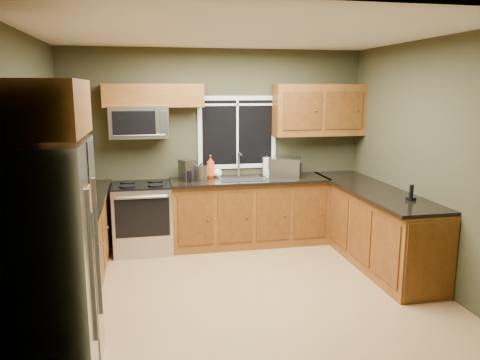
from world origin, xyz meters
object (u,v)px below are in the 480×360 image
object	(u,v)px
microwave	(139,122)
paper_towel_roll	(267,166)
coffee_maker	(187,171)
soap_bottle_b	(269,171)
soap_bottle_c	(218,171)
range	(143,217)
soap_bottle_a	(211,166)
toaster_oven	(285,167)
kettle	(202,173)
cordless_phone	(411,196)
refrigerator	(42,267)

from	to	relation	value
microwave	paper_towel_roll	xyz separation A→B (m)	(1.76, 0.07, -0.66)
coffee_maker	soap_bottle_b	size ratio (longest dim) A/B	1.58
soap_bottle_c	range	bearing A→B (deg)	-167.62
soap_bottle_a	paper_towel_roll	bearing A→B (deg)	-1.42
microwave	coffee_maker	size ratio (longest dim) A/B	2.70
toaster_oven	soap_bottle_c	bearing A→B (deg)	169.26
range	kettle	size ratio (longest dim) A/B	3.59
microwave	cordless_phone	distance (m)	3.49
microwave	range	bearing A→B (deg)	-89.98
paper_towel_roll	soap_bottle_a	bearing A→B (deg)	178.58
soap_bottle_b	soap_bottle_c	size ratio (longest dim) A/B	1.10
coffee_maker	paper_towel_roll	size ratio (longest dim) A/B	1.00
refrigerator	soap_bottle_b	distance (m)	3.72
range	toaster_oven	world-z (taller)	toaster_oven
coffee_maker	cordless_phone	xyz separation A→B (m)	(2.33, -1.63, -0.08)
soap_bottle_a	toaster_oven	bearing A→B (deg)	-9.74
soap_bottle_a	soap_bottle_c	bearing A→B (deg)	0.00
toaster_oven	paper_towel_roll	distance (m)	0.27
microwave	soap_bottle_a	bearing A→B (deg)	5.66
kettle	soap_bottle_c	world-z (taller)	kettle
toaster_oven	soap_bottle_b	distance (m)	0.23
refrigerator	coffee_maker	size ratio (longest dim) A/B	6.41
range	soap_bottle_a	size ratio (longest dim) A/B	3.06
coffee_maker	kettle	bearing A→B (deg)	-27.07
paper_towel_roll	soap_bottle_a	world-z (taller)	soap_bottle_a
soap_bottle_a	kettle	bearing A→B (deg)	-118.39
range	coffee_maker	distance (m)	0.86
microwave	soap_bottle_a	distance (m)	1.15
refrigerator	microwave	distance (m)	3.10
soap_bottle_b	range	bearing A→B (deg)	-179.00
microwave	kettle	distance (m)	1.06
coffee_maker	soap_bottle_a	bearing A→B (deg)	30.09
microwave	cordless_phone	world-z (taller)	microwave
range	microwave	bearing A→B (deg)	90.02
kettle	soap_bottle_c	bearing A→B (deg)	48.72
toaster_oven	kettle	xyz separation A→B (m)	(-1.18, -0.11, -0.01)
toaster_oven	soap_bottle_c	xyz separation A→B (m)	(-0.93, 0.18, -0.05)
range	toaster_oven	bearing A→B (deg)	1.57
range	soap_bottle_b	world-z (taller)	soap_bottle_b
refrigerator	kettle	xyz separation A→B (m)	(1.48, 2.71, 0.16)
range	toaster_oven	xyz separation A→B (m)	(1.98, 0.05, 0.61)
soap_bottle_b	soap_bottle_c	world-z (taller)	soap_bottle_b
microwave	refrigerator	bearing A→B (deg)	-103.34
coffee_maker	soap_bottle_a	xyz separation A→B (m)	(0.34, 0.20, 0.02)
range	soap_bottle_b	distance (m)	1.84
soap_bottle_b	cordless_phone	world-z (taller)	same
soap_bottle_b	kettle	bearing A→B (deg)	-174.55
soap_bottle_b	microwave	bearing A→B (deg)	176.54
range	soap_bottle_b	xyz separation A→B (m)	(1.75, 0.03, 0.56)
refrigerator	kettle	bearing A→B (deg)	61.29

